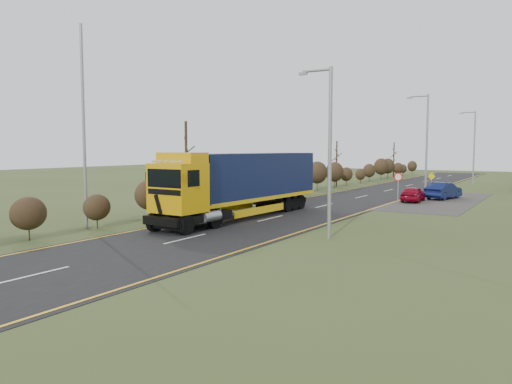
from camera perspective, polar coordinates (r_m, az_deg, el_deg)
The scene contains 14 objects.
ground at distance 26.82m, azimuth -2.60°, elevation -4.11°, with size 160.00×160.00×0.00m, color #35431C.
road at distance 35.46m, azimuth 6.52°, elevation -1.89°, with size 8.00×120.00×0.02m, color black.
layby at distance 42.94m, azimuth 20.16°, elevation -0.96°, with size 6.00×18.00×0.02m, color #32302C.
lane_markings at distance 35.18m, azimuth 6.31°, elevation -1.91°, with size 7.52×116.00×0.01m.
hedgerow at distance 36.49m, azimuth -3.44°, elevation 0.87°, with size 2.24×102.04×6.05m.
lorry at distance 30.32m, azimuth -1.62°, elevation 1.31°, with size 2.97×14.60×4.04m.
car_red_hatchback at distance 41.61m, azimuth 17.50°, elevation -0.23°, with size 1.46×3.63×1.24m, color maroon.
car_blue_sedan at distance 44.67m, azimuth 20.64°, elevation 0.13°, with size 1.48×4.25×1.40m, color #0B133E.
streetlight_near at distance 23.46m, azimuth 8.25°, elevation 5.26°, with size 1.71×0.18×7.98m.
streetlight_mid at distance 46.72m, azimuth 18.81°, elevation 5.60°, with size 1.91×0.18×8.98m.
streetlight_far at distance 65.32m, azimuth 23.59°, elevation 5.06°, with size 1.85×0.18×8.70m.
left_pole at distance 27.89m, azimuth -19.09°, elevation 6.97°, with size 0.16×0.16×10.67m, color gray.
speed_sign at distance 39.80m, azimuth 15.94°, elevation 1.11°, with size 0.66×0.10×2.39m.
warning_board at distance 50.91m, azimuth 19.41°, elevation 1.27°, with size 0.74×0.11×1.93m.
Camera 1 is at (14.89, -21.90, 4.24)m, focal length 35.00 mm.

